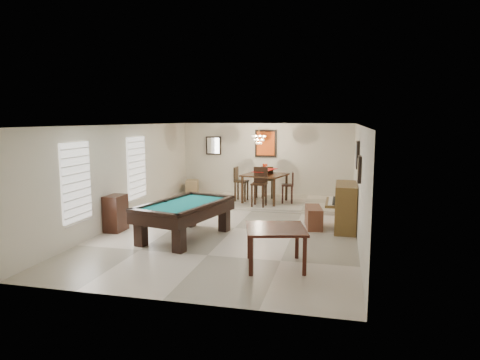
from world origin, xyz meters
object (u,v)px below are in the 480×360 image
at_px(dining_chair_south, 259,187).
at_px(apothecary_chest, 116,213).
at_px(pool_table, 185,221).
at_px(dining_chair_north, 268,182).
at_px(dining_chair_west, 241,184).
at_px(flower_vase, 265,167).
at_px(chandelier, 259,136).
at_px(dining_table, 265,186).
at_px(dining_chair_east, 287,187).
at_px(corner_bench, 192,187).
at_px(piano_bench, 314,217).
at_px(upright_piano, 340,207).
at_px(square_table, 275,247).

bearing_deg(dining_chair_south, apothecary_chest, -129.18).
distance_m(pool_table, dining_chair_north, 5.00).
bearing_deg(dining_chair_west, flower_vase, -88.15).
bearing_deg(dining_chair_north, chandelier, 67.23).
bearing_deg(dining_chair_south, dining_table, 89.81).
xyz_separation_m(dining_chair_east, corner_bench, (-3.53, 1.01, -0.26)).
bearing_deg(corner_bench, dining_chair_north, -6.01).
bearing_deg(apothecary_chest, piano_bench, 17.32).
xyz_separation_m(upright_piano, dining_table, (-2.35, 2.50, 0.05)).
bearing_deg(flower_vase, corner_bench, 160.11).
distance_m(flower_vase, dining_chair_west, 0.96).
xyz_separation_m(pool_table, dining_chair_west, (0.37, 4.15, 0.27)).
bearing_deg(dining_chair_west, piano_bench, -132.39).
bearing_deg(piano_bench, upright_piano, -2.52).
bearing_deg(apothecary_chest, dining_table, 52.53).
height_order(square_table, apothecary_chest, apothecary_chest).
height_order(square_table, piano_bench, square_table).
distance_m(square_table, chandelier, 6.23).
height_order(dining_chair_north, chandelier, chandelier).
xyz_separation_m(piano_bench, dining_chair_west, (-2.47, 2.48, 0.40)).
bearing_deg(flower_vase, dining_chair_west, 179.13).
bearing_deg(dining_table, apothecary_chest, -127.47).
height_order(upright_piano, dining_chair_south, dining_chair_south).
height_order(dining_table, corner_bench, dining_table).
xyz_separation_m(dining_chair_south, dining_chair_east, (0.76, 0.73, -0.10)).
bearing_deg(dining_chair_west, upright_piano, -126.12).
bearing_deg(dining_chair_south, dining_chair_east, 47.29).
relative_size(dining_table, flower_vase, 5.58).
bearing_deg(dining_table, dining_chair_east, 0.80).
bearing_deg(upright_piano, chandelier, 133.78).
xyz_separation_m(upright_piano, apothecary_chest, (-5.37, -1.44, -0.13)).
relative_size(pool_table, piano_bench, 2.54).
xyz_separation_m(pool_table, dining_chair_north, (1.11, 4.86, 0.25)).
height_order(apothecary_chest, dining_chair_south, dining_chair_south).
bearing_deg(dining_chair_north, dining_chair_south, 89.24).
height_order(pool_table, dining_table, dining_table).
bearing_deg(square_table, dining_chair_south, 104.43).
xyz_separation_m(upright_piano, chandelier, (-2.59, 2.70, 1.62)).
bearing_deg(dining_chair_north, dining_chair_east, 136.22).
bearing_deg(dining_chair_south, chandelier, 105.29).
distance_m(dining_chair_east, chandelier, 1.87).
relative_size(apothecary_chest, dining_chair_south, 0.76).
height_order(pool_table, dining_chair_south, dining_chair_south).
bearing_deg(apothecary_chest, flower_vase, 52.53).
relative_size(dining_table, dining_chair_north, 1.14).
bearing_deg(upright_piano, pool_table, -154.72).
relative_size(dining_table, dining_chair_east, 1.25).
xyz_separation_m(square_table, apothecary_chest, (-4.22, 1.64, 0.07)).
xyz_separation_m(piano_bench, corner_bench, (-4.52, 3.49, 0.09)).
distance_m(upright_piano, chandelier, 4.08).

